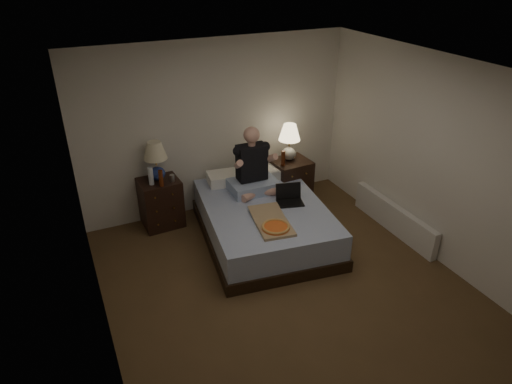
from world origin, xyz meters
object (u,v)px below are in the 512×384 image
nightstand_right (290,182)px  lamp_right (289,142)px  beer_bottle_left (161,178)px  pizza_box (276,228)px  laptop (290,196)px  soda_can (172,178)px  person (253,161)px  lamp_left (156,161)px  nightstand_left (161,202)px  water_bottle (151,176)px  bed (264,222)px  radiator (394,218)px  beer_bottle_right (283,158)px

nightstand_right → lamp_right: (-0.01, 0.05, 0.63)m
nightstand_right → beer_bottle_left: beer_bottle_left is taller
lamp_right → pizza_box: bearing=-123.6°
laptop → soda_can: bearing=160.1°
person → pizza_box: bearing=-98.9°
lamp_left → soda_can: size_ratio=5.60×
laptop → nightstand_right: bearing=75.6°
nightstand_left → water_bottle: 0.49m
water_bottle → soda_can: 0.29m
lamp_right → beer_bottle_left: (-1.96, -0.03, -0.17)m
bed → soda_can: 1.39m
radiator → pizza_box: bearing=-179.6°
nightstand_right → bed: bearing=-140.4°
nightstand_left → person: person is taller
water_bottle → radiator: water_bottle is taller
lamp_right → soda_can: size_ratio=5.60×
water_bottle → soda_can: (0.28, -0.03, -0.07)m
water_bottle → laptop: water_bottle is taller
nightstand_right → pizza_box: 1.65m
beer_bottle_left → pizza_box: 1.73m
bed → lamp_right: size_ratio=3.64×
nightstand_left → lamp_right: 2.06m
person → pizza_box: size_ratio=1.22×
beer_bottle_right → pizza_box: bearing=-121.1°
beer_bottle_right → pizza_box: 1.48m
beer_bottle_left → water_bottle: bearing=136.6°
beer_bottle_left → laptop: beer_bottle_left is taller
lamp_left → beer_bottle_left: size_ratio=2.43×
nightstand_left → beer_bottle_right: bearing=-12.7°
laptop → water_bottle: bearing=164.2°
lamp_right → pizza_box: lamp_right is taller
bed → nightstand_right: size_ratio=2.89×
bed → nightstand_left: (-1.17, 0.94, 0.10)m
nightstand_left → soda_can: size_ratio=7.01×
lamp_left → bed: bearing=-39.4°
beer_bottle_left → radiator: bearing=-25.0°
nightstand_left → laptop: 1.85m
nightstand_right → radiator: size_ratio=0.44×
water_bottle → nightstand_right: bearing=-3.4°
nightstand_right → nightstand_left: bearing=171.0°
water_bottle → soda_can: bearing=-6.3°
soda_can → lamp_left: bearing=141.8°
lamp_left → lamp_right: bearing=-5.0°
soda_can → radiator: 3.12m
nightstand_left → laptop: bearing=-37.7°
laptop → pizza_box: size_ratio=0.45×
radiator → nightstand_left: bearing=152.0°
person → lamp_left: bearing=157.4°
person → soda_can: bearing=160.1°
beer_bottle_right → pizza_box: (-0.75, -1.24, -0.27)m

